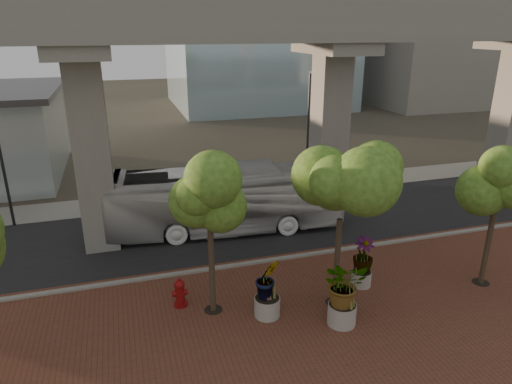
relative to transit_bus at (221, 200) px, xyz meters
name	(u,v)px	position (x,y,z in m)	size (l,w,h in m)	color
ground	(231,247)	(-0.04, -2.06, -1.74)	(160.00, 160.00, 0.00)	#393429
brick_plaza	(288,350)	(-0.04, -10.06, -1.71)	(70.00, 13.00, 0.06)	brown
asphalt_road	(222,231)	(-0.04, -0.06, -1.72)	(90.00, 8.00, 0.04)	black
curb_strip	(241,265)	(-0.04, -4.06, -1.66)	(70.00, 0.25, 0.16)	gray
far_sidewalk	(203,196)	(-0.04, 5.44, -1.71)	(90.00, 3.00, 0.06)	gray
transit_viaduct	(218,93)	(-0.04, -0.06, 5.55)	(72.00, 5.60, 12.40)	gray
midrise_block	(439,13)	(37.96, 33.94, 10.26)	(18.00, 16.00, 24.00)	gray
transit_bus	(221,200)	(0.00, 0.00, 0.00)	(2.92, 12.45, 3.47)	silver
fire_hydrant	(180,293)	(-3.12, -6.42, -1.11)	(0.59, 0.53, 1.18)	maroon
planter_front	(344,287)	(2.34, -9.28, -0.14)	(2.30, 2.30, 2.53)	#A7A096
planter_right	(363,257)	(4.32, -7.14, -0.36)	(2.03, 2.03, 2.17)	gray
planter_left	(267,282)	(-0.10, -8.01, -0.23)	(2.16, 2.16, 2.38)	gray
street_tree_near_west	(209,199)	(-1.96, -7.10, 2.89)	(3.39, 3.39, 6.13)	#4E3A2C
street_tree_near_east	(342,188)	(2.69, -7.99, 3.09)	(4.14, 4.14, 6.67)	#4E3A2C
street_tree_far_east	(499,184)	(9.30, -8.44, 2.73)	(3.18, 3.18, 5.88)	#4E3A2C
streetlamp_east	(309,125)	(6.47, 3.83, 2.81)	(0.39, 1.13, 7.78)	#302F35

